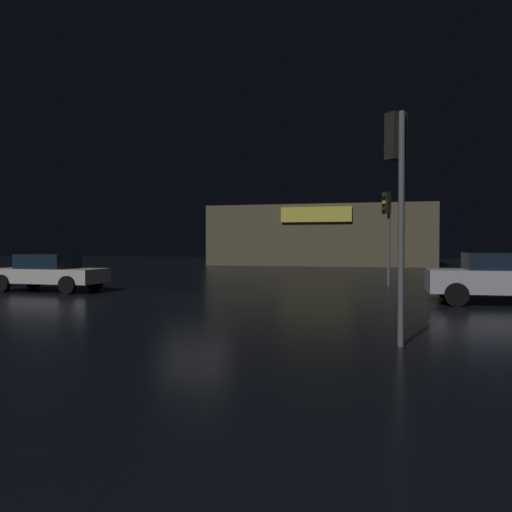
{
  "coord_description": "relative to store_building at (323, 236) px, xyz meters",
  "views": [
    {
      "loc": [
        6.63,
        -17.14,
        1.86
      ],
      "look_at": [
        0.46,
        6.89,
        1.34
      ],
      "focal_mm": 36.75,
      "sensor_mm": 36.0,
      "label": 1
    }
  ],
  "objects": [
    {
      "name": "car_far",
      "position": [
        9.62,
        -32.2,
        -1.89
      ],
      "size": [
        4.57,
        2.08,
        1.62
      ],
      "color": "#B7B7BF",
      "rests_on": "ground"
    },
    {
      "name": "ground_plane",
      "position": [
        -0.41,
        -32.85,
        -2.73
      ],
      "size": [
        120.0,
        120.0,
        0.0
      ],
      "primitive_type": "plane",
      "color": "black"
    },
    {
      "name": "car_near",
      "position": [
        -7.12,
        -31.65,
        -1.95
      ],
      "size": [
        4.55,
        2.12,
        1.5
      ],
      "color": "silver",
      "rests_on": "ground"
    },
    {
      "name": "store_building",
      "position": [
        0.0,
        0.0,
        0.0
      ],
      "size": [
        20.2,
        9.96,
        5.45
      ],
      "color": "brown",
      "rests_on": "ground"
    },
    {
      "name": "traffic_signal_opposite",
      "position": [
        6.33,
        -39.99,
        0.5
      ],
      "size": [
        0.42,
        0.42,
        4.29
      ],
      "color": "#595B60",
      "rests_on": "ground"
    },
    {
      "name": "traffic_signal_main",
      "position": [
        6.07,
        -25.55,
        0.4
      ],
      "size": [
        0.42,
        0.43,
        4.26
      ],
      "color": "#595B60",
      "rests_on": "ground"
    }
  ]
}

